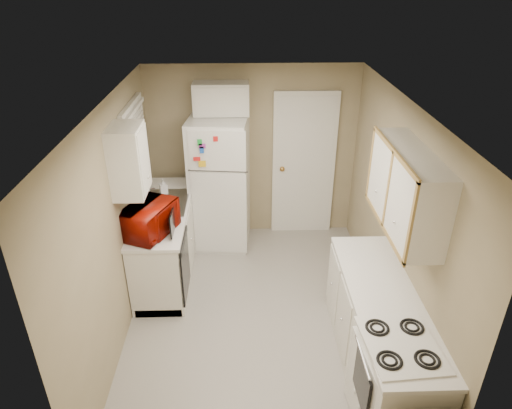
{
  "coord_description": "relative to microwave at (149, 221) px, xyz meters",
  "views": [
    {
      "loc": [
        -0.13,
        -3.93,
        3.5
      ],
      "look_at": [
        0.0,
        0.5,
        1.15
      ],
      "focal_mm": 32.0,
      "sensor_mm": 36.0,
      "label": 1
    }
  ],
  "objects": [
    {
      "name": "floor",
      "position": [
        1.15,
        -0.34,
        -1.05
      ],
      "size": [
        3.8,
        3.8,
        0.0
      ],
      "primitive_type": "plane",
      "color": "#B4AFA9",
      "rests_on": "ground"
    },
    {
      "name": "ceiling",
      "position": [
        1.15,
        -0.34,
        1.35
      ],
      "size": [
        3.8,
        3.8,
        0.0
      ],
      "primitive_type": "plane",
      "color": "white",
      "rests_on": "floor"
    },
    {
      "name": "wall_left",
      "position": [
        -0.25,
        -0.34,
        0.15
      ],
      "size": [
        3.8,
        3.8,
        0.0
      ],
      "primitive_type": "plane",
      "color": "gray",
      "rests_on": "floor"
    },
    {
      "name": "wall_right",
      "position": [
        2.55,
        -0.34,
        0.15
      ],
      "size": [
        3.8,
        3.8,
        0.0
      ],
      "primitive_type": "plane",
      "color": "gray",
      "rests_on": "floor"
    },
    {
      "name": "wall_back",
      "position": [
        1.15,
        1.56,
        0.15
      ],
      "size": [
        2.8,
        2.8,
        0.0
      ],
      "primitive_type": "plane",
      "color": "gray",
      "rests_on": "floor"
    },
    {
      "name": "wall_front",
      "position": [
        1.15,
        -2.24,
        0.15
      ],
      "size": [
        2.8,
        2.8,
        0.0
      ],
      "primitive_type": "plane",
      "color": "gray",
      "rests_on": "floor"
    },
    {
      "name": "left_counter",
      "position": [
        0.05,
        0.56,
        -0.6
      ],
      "size": [
        0.6,
        1.8,
        0.9
      ],
      "primitive_type": "cube",
      "color": "silver",
      "rests_on": "floor"
    },
    {
      "name": "dishwasher",
      "position": [
        0.34,
        -0.04,
        -0.56
      ],
      "size": [
        0.03,
        0.58,
        0.72
      ],
      "primitive_type": "cube",
      "color": "black",
      "rests_on": "floor"
    },
    {
      "name": "sink",
      "position": [
        0.05,
        0.71,
        -0.19
      ],
      "size": [
        0.54,
        0.74,
        0.16
      ],
      "primitive_type": "cube",
      "color": "gray",
      "rests_on": "left_counter"
    },
    {
      "name": "microwave",
      "position": [
        0.0,
        0.0,
        0.0
      ],
      "size": [
        0.69,
        0.54,
        0.4
      ],
      "primitive_type": "imported",
      "rotation": [
        0.0,
        0.0,
        1.17
      ],
      "color": "#840E04",
      "rests_on": "left_counter"
    },
    {
      "name": "soap_bottle",
      "position": [
        0.0,
        0.96,
        -0.05
      ],
      "size": [
        0.12,
        0.12,
        0.2
      ],
      "primitive_type": "imported",
      "rotation": [
        0.0,
        0.0,
        0.4
      ],
      "color": "silver",
      "rests_on": "left_counter"
    },
    {
      "name": "window_blinds",
      "position": [
        -0.21,
        0.71,
        0.55
      ],
      "size": [
        0.1,
        0.98,
        1.08
      ],
      "primitive_type": "cube",
      "color": "silver",
      "rests_on": "wall_left"
    },
    {
      "name": "upper_cabinet_left",
      "position": [
        -0.1,
        -0.12,
        0.75
      ],
      "size": [
        0.3,
        0.45,
        0.7
      ],
      "primitive_type": "cube",
      "color": "silver",
      "rests_on": "wall_left"
    },
    {
      "name": "refrigerator",
      "position": [
        0.7,
        1.25,
        -0.15
      ],
      "size": [
        0.81,
        0.79,
        1.79
      ],
      "primitive_type": "cube",
      "rotation": [
        0.0,
        0.0,
        -0.1
      ],
      "color": "silver",
      "rests_on": "floor"
    },
    {
      "name": "cabinet_over_fridge",
      "position": [
        0.75,
        1.41,
        0.95
      ],
      "size": [
        0.7,
        0.3,
        0.4
      ],
      "primitive_type": "cube",
      "color": "silver",
      "rests_on": "wall_back"
    },
    {
      "name": "interior_door",
      "position": [
        1.85,
        1.52,
        -0.03
      ],
      "size": [
        0.86,
        0.06,
        2.08
      ],
      "primitive_type": "cube",
      "color": "silver",
      "rests_on": "floor"
    },
    {
      "name": "right_counter",
      "position": [
        2.25,
        -1.14,
        -0.6
      ],
      "size": [
        0.6,
        2.0,
        0.9
      ],
      "primitive_type": "cube",
      "color": "silver",
      "rests_on": "floor"
    },
    {
      "name": "stove",
      "position": [
        2.21,
        -1.71,
        -0.64
      ],
      "size": [
        0.59,
        0.71,
        0.82
      ],
      "primitive_type": "cube",
      "rotation": [
        0.0,
        0.0,
        0.07
      ],
      "color": "silver",
      "rests_on": "floor"
    },
    {
      "name": "upper_cabinet_right",
      "position": [
        2.4,
        -0.84,
        0.75
      ],
      "size": [
        0.3,
        1.2,
        0.7
      ],
      "primitive_type": "cube",
      "color": "silver",
      "rests_on": "wall_right"
    }
  ]
}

